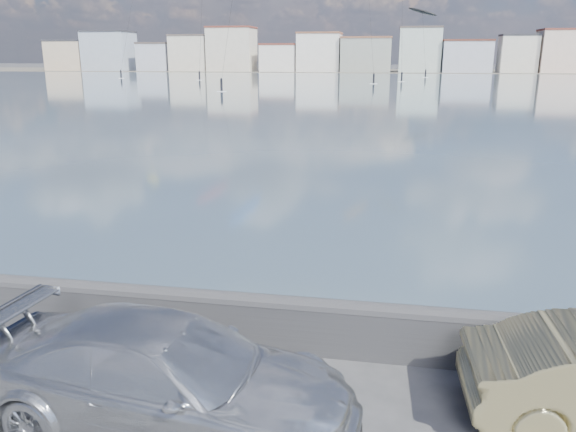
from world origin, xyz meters
name	(u,v)px	position (x,y,z in m)	size (l,w,h in m)	color
bay_water	(375,88)	(0.00, 91.50, 0.01)	(500.00, 177.00, 0.00)	#3C4E5D
far_shore_strip	(385,71)	(0.00, 200.00, 0.01)	(500.00, 60.00, 0.00)	#4C473D
seawall	(223,316)	(0.00, 2.70, 0.58)	(400.00, 0.36, 1.08)	#28282B
far_buildings	(389,53)	(1.31, 186.00, 6.03)	(240.79, 13.26, 14.60)	#CCB293
car_silver	(168,377)	(-0.07, 0.22, 0.81)	(2.27, 5.59, 1.62)	silver
kitesurfer_1	(423,13)	(9.58, 148.95, 15.63)	(7.73, 12.24, 17.51)	black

